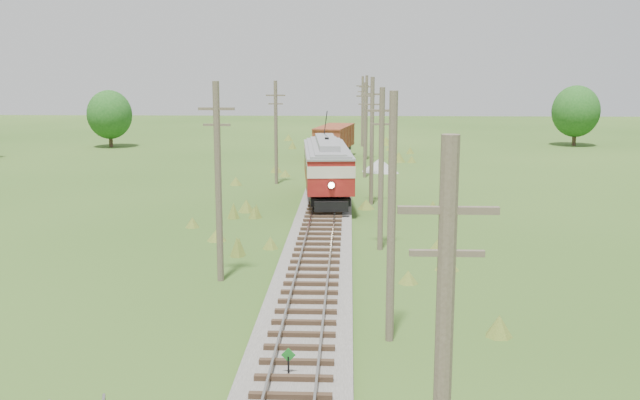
{
  "coord_description": "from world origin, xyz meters",
  "views": [
    {
      "loc": [
        1.63,
        -19.1,
        9.49
      ],
      "look_at": [
        0.0,
        20.14,
        2.28
      ],
      "focal_mm": 40.0,
      "sensor_mm": 36.0,
      "label": 1
    }
  ],
  "objects_px": {
    "streetcar": "(327,164)",
    "gondola": "(334,139)",
    "gravel_pile": "(381,166)",
    "switch_marker": "(288,362)"
  },
  "relations": [
    {
      "from": "gravel_pile",
      "to": "switch_marker",
      "type": "bearing_deg",
      "value": -95.96
    },
    {
      "from": "switch_marker",
      "to": "gravel_pile",
      "type": "xyz_separation_m",
      "value": [
        4.82,
        46.15,
        -0.05
      ]
    },
    {
      "from": "switch_marker",
      "to": "gondola",
      "type": "xyz_separation_m",
      "value": [
        0.2,
        55.47,
        1.56
      ]
    },
    {
      "from": "gondola",
      "to": "gravel_pile",
      "type": "distance_m",
      "value": 10.53
    },
    {
      "from": "streetcar",
      "to": "gondola",
      "type": "relative_size",
      "value": 1.42
    },
    {
      "from": "streetcar",
      "to": "gondola",
      "type": "bearing_deg",
      "value": 85.58
    },
    {
      "from": "switch_marker",
      "to": "streetcar",
      "type": "distance_m",
      "value": 30.4
    },
    {
      "from": "switch_marker",
      "to": "streetcar",
      "type": "xyz_separation_m",
      "value": [
        0.2,
        30.32,
        2.15
      ]
    },
    {
      "from": "streetcar",
      "to": "gravel_pile",
      "type": "height_order",
      "value": "streetcar"
    },
    {
      "from": "streetcar",
      "to": "gravel_pile",
      "type": "distance_m",
      "value": 16.63
    }
  ]
}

